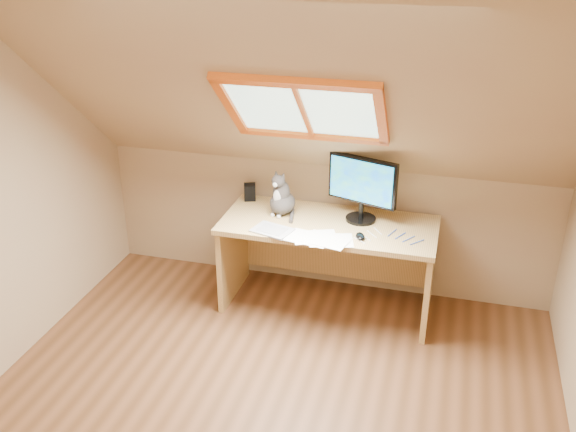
% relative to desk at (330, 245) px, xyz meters
% --- Properties ---
extents(ground, '(3.50, 3.50, 0.00)m').
position_rel_desk_xyz_m(ground, '(-0.11, -1.45, -0.49)').
color(ground, brown).
rests_on(ground, ground).
extents(room_shell, '(3.52, 3.52, 2.41)m').
position_rel_desk_xyz_m(room_shell, '(-0.11, -1.54, 0.94)').
color(room_shell, tan).
rests_on(room_shell, ground).
extents(desk, '(1.55, 0.68, 0.71)m').
position_rel_desk_xyz_m(desk, '(0.00, 0.00, 0.00)').
color(desk, tan).
rests_on(desk, ground).
extents(monitor, '(0.51, 0.22, 0.48)m').
position_rel_desk_xyz_m(monitor, '(0.21, 0.03, 0.49)').
color(monitor, black).
rests_on(monitor, desk).
extents(cat, '(0.25, 0.27, 0.35)m').
position_rel_desk_xyz_m(cat, '(-0.37, -0.00, 0.34)').
color(cat, '#413B39').
rests_on(cat, desk).
extents(desk_speaker, '(0.11, 0.11, 0.13)m').
position_rel_desk_xyz_m(desk_speaker, '(-0.68, 0.18, 0.28)').
color(desk_speaker, black).
rests_on(desk_speaker, desk).
extents(graphics_tablet, '(0.31, 0.26, 0.01)m').
position_rel_desk_xyz_m(graphics_tablet, '(-0.36, -0.30, 0.22)').
color(graphics_tablet, '#B2B2B7').
rests_on(graphics_tablet, desk).
extents(mouse, '(0.09, 0.12, 0.03)m').
position_rel_desk_xyz_m(mouse, '(0.26, -0.26, 0.24)').
color(mouse, black).
rests_on(mouse, desk).
extents(papers, '(0.35, 0.30, 0.01)m').
position_rel_desk_xyz_m(papers, '(-0.02, -0.33, 0.22)').
color(papers, white).
rests_on(papers, desk).
extents(cables, '(0.51, 0.26, 0.01)m').
position_rel_desk_xyz_m(cables, '(0.46, -0.19, 0.22)').
color(cables, silver).
rests_on(cables, desk).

